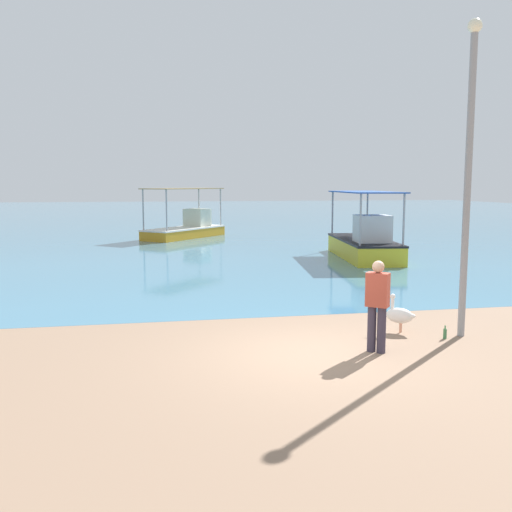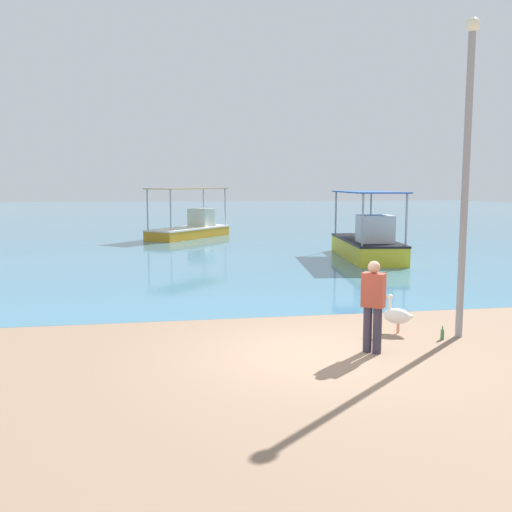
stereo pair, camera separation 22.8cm
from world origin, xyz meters
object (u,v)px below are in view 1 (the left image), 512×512
at_px(fisherman_standing, 377,303).
at_px(glass_bottle, 445,333).
at_px(fishing_boat_far_left, 365,242).
at_px(pelican, 399,315).
at_px(lamp_post, 469,164).
at_px(fishing_boat_center, 186,227).

bearing_deg(fisherman_standing, glass_bottle, 19.52).
xyz_separation_m(fishing_boat_far_left, pelican, (-3.70, -11.35, -0.30)).
relative_size(pelican, lamp_post, 0.13).
relative_size(fishing_boat_center, glass_bottle, 20.53).
bearing_deg(glass_bottle, lamp_post, 19.10).
relative_size(fishing_boat_far_left, fishing_boat_center, 1.08).
bearing_deg(fishing_boat_center, glass_bottle, -81.05).
xyz_separation_m(pelican, lamp_post, (1.12, -0.48, 3.08)).
distance_m(fishing_boat_center, glass_bottle, 23.07).
xyz_separation_m(fishing_boat_center, pelican, (2.90, -22.15, -0.23)).
bearing_deg(fishing_boat_far_left, fishing_boat_center, 121.42).
height_order(fishing_boat_far_left, fishing_boat_center, fishing_boat_center).
bearing_deg(pelican, fishing_boat_center, 97.46).
bearing_deg(pelican, fishing_boat_far_left, 71.94).
xyz_separation_m(pelican, glass_bottle, (0.69, -0.63, -0.27)).
xyz_separation_m(fishing_boat_far_left, fishing_boat_center, (-6.60, 10.80, -0.06)).
bearing_deg(fishing_boat_center, pelican, -82.54).
height_order(pelican, glass_bottle, pelican).
height_order(fishing_boat_center, glass_bottle, fishing_boat_center).
distance_m(fishing_boat_far_left, fishing_boat_center, 12.66).
bearing_deg(glass_bottle, fishing_boat_center, 98.95).
relative_size(fisherman_standing, glass_bottle, 6.26).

